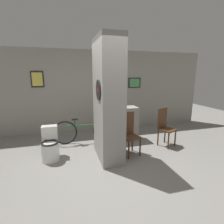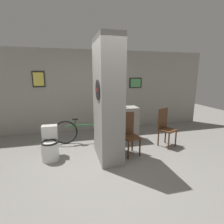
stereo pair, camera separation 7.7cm
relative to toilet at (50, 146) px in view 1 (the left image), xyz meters
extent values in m
plane|color=gray|center=(1.23, -0.75, -0.31)|extent=(14.00, 14.00, 0.00)
cube|color=gray|center=(1.23, 1.88, 0.99)|extent=(8.00, 0.06, 2.60)
cube|color=black|center=(-0.37, 1.84, 1.39)|extent=(0.36, 0.02, 0.48)
cube|color=#E0CC4C|center=(-0.37, 1.83, 1.39)|extent=(0.30, 0.01, 0.39)
cube|color=black|center=(2.73, 1.84, 1.24)|extent=(0.44, 0.02, 0.34)
cube|color=#4C9959|center=(2.73, 1.83, 1.24)|extent=(0.36, 0.01, 0.28)
cube|color=gray|center=(1.26, -0.22, 0.99)|extent=(0.47, 1.05, 2.60)
cylinder|color=black|center=(1.02, -0.43, 1.24)|extent=(0.03, 0.40, 0.40)
cylinder|color=red|center=(1.00, -0.43, 1.24)|extent=(0.01, 0.07, 0.07)
cube|color=gray|center=(1.74, 0.71, 0.17)|extent=(1.18, 0.44, 0.94)
cylinder|color=silver|center=(0.00, -0.06, -0.11)|extent=(0.38, 0.38, 0.40)
torus|color=black|center=(0.00, -0.06, 0.10)|extent=(0.36, 0.36, 0.04)
cube|color=silver|center=(0.00, 0.18, 0.25)|extent=(0.34, 0.20, 0.32)
cylinder|color=#4C2D19|center=(1.67, -0.46, -0.10)|extent=(0.04, 0.04, 0.42)
cylinder|color=#4C2D19|center=(1.97, -0.39, -0.10)|extent=(0.04, 0.04, 0.42)
cylinder|color=#4C2D19|center=(1.60, -0.16, -0.10)|extent=(0.04, 0.04, 0.42)
cylinder|color=#4C2D19|center=(1.91, -0.09, -0.10)|extent=(0.04, 0.04, 0.42)
cube|color=#4C2D19|center=(1.79, -0.27, 0.13)|extent=(0.44, 0.44, 0.04)
cube|color=#4C2D19|center=(1.75, -0.11, 0.42)|extent=(0.36, 0.11, 0.54)
cylinder|color=#4C2D19|center=(2.81, -0.24, -0.10)|extent=(0.04, 0.04, 0.42)
cylinder|color=#4C2D19|center=(3.10, -0.11, -0.10)|extent=(0.04, 0.04, 0.42)
cylinder|color=#4C2D19|center=(2.69, 0.05, -0.10)|extent=(0.04, 0.04, 0.42)
cylinder|color=#4C2D19|center=(2.97, 0.18, -0.10)|extent=(0.04, 0.04, 0.42)
cube|color=#4C2D19|center=(2.89, -0.03, 0.13)|extent=(0.48, 0.48, 0.04)
cube|color=#4C2D19|center=(2.83, 0.12, 0.42)|extent=(0.35, 0.18, 0.54)
torus|color=black|center=(0.33, 0.78, 0.02)|extent=(0.65, 0.04, 0.65)
torus|color=black|center=(1.40, 0.78, 0.02)|extent=(0.65, 0.04, 0.65)
cylinder|color=#266633|center=(0.87, 0.78, 0.18)|extent=(0.99, 0.04, 0.04)
cylinder|color=#266633|center=(0.60, 0.78, 0.18)|extent=(0.03, 0.03, 0.33)
cylinder|color=#266633|center=(1.35, 0.78, 0.18)|extent=(0.03, 0.03, 0.30)
cube|color=black|center=(0.60, 0.78, 0.37)|extent=(0.16, 0.06, 0.04)
cylinder|color=#262626|center=(1.35, 0.78, 0.34)|extent=(0.03, 0.42, 0.03)
cylinder|color=silver|center=(1.94, 0.69, 0.72)|extent=(0.09, 0.09, 0.17)
cylinder|color=silver|center=(1.94, 0.69, 0.84)|extent=(0.04, 0.04, 0.07)
sphere|color=#333333|center=(1.94, 0.69, 0.89)|extent=(0.04, 0.04, 0.04)
cylinder|color=#267233|center=(1.82, 0.67, 0.70)|extent=(0.08, 0.08, 0.13)
cylinder|color=#267233|center=(1.82, 0.67, 0.79)|extent=(0.03, 0.03, 0.05)
sphere|color=#333333|center=(1.82, 0.67, 0.83)|extent=(0.03, 0.03, 0.03)
camera|label=1|loc=(0.35, -3.81, 1.56)|focal=28.00mm
camera|label=2|loc=(0.43, -3.83, 1.56)|focal=28.00mm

